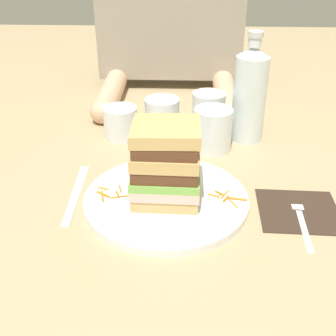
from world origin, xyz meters
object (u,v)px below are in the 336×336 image
napkin_dark (299,211)px  water_bottle (250,94)px  sandwich (167,163)px  knife (75,195)px  empty_tumbler_2 (121,122)px  main_plate (167,199)px  fork (301,217)px  diner_across (170,1)px  empty_tumbler_0 (208,111)px  empty_tumbler_1 (162,116)px  juice_glass (213,132)px

napkin_dark → water_bottle: water_bottle is taller
sandwich → water_bottle: bearing=57.7°
knife → empty_tumbler_2: (0.05, 0.25, 0.03)m
napkin_dark → main_plate: bearing=175.7°
fork → water_bottle: bearing=100.4°
water_bottle → diner_across: diner_across is taller
napkin_dark → empty_tumbler_2: bearing=140.6°
main_plate → empty_tumbler_0: 0.33m
main_plate → diner_across: (-0.02, 0.62, 0.24)m
water_bottle → sandwich: bearing=-122.3°
fork → empty_tumbler_0: size_ratio=1.86×
empty_tumbler_2 → sandwich: bearing=-66.2°
napkin_dark → empty_tumbler_1: (-0.25, 0.31, 0.04)m
juice_glass → empty_tumbler_2: size_ratio=1.18×
fork → knife: 0.40m
juice_glass → water_bottle: 0.12m
sandwich → empty_tumbler_0: sandwich is taller
empty_tumbler_1 → empty_tumbler_2: size_ratio=1.09×
water_bottle → empty_tumbler_1: water_bottle is taller
water_bottle → empty_tumbler_2: (-0.29, -0.00, -0.07)m
sandwich → knife: 0.19m
napkin_dark → juice_glass: (-0.14, 0.23, 0.04)m
knife → water_bottle: water_bottle is taller
empty_tumbler_0 → diner_across: 0.38m
empty_tumbler_2 → empty_tumbler_1: bearing=14.3°
juice_glass → fork: bearing=-61.7°
sandwich → empty_tumbler_1: sandwich is taller
main_plate → napkin_dark: 0.23m
juice_glass → diner_across: diner_across is taller
napkin_dark → empty_tumbler_1: 0.40m
empty_tumbler_1 → sandwich: bearing=-85.4°
main_plate → empty_tumbler_1: size_ratio=3.43×
water_bottle → empty_tumbler_1: bearing=174.1°
napkin_dark → knife: size_ratio=0.68×
napkin_dark → water_bottle: 0.31m
diner_across → empty_tumbler_0: bearing=-71.8°
knife → juice_glass: juice_glass is taller
main_plate → water_bottle: (0.17, 0.27, 0.10)m
juice_glass → knife: bearing=-142.4°
main_plate → diner_across: diner_across is taller
sandwich → empty_tumbler_1: size_ratio=1.62×
sandwich → fork: sandwich is taller
napkin_dark → empty_tumbler_2: size_ratio=1.76×
fork → empty_tumbler_0: bearing=111.7°
fork → juice_glass: juice_glass is taller
water_bottle → empty_tumbler_1: size_ratio=2.85×
napkin_dark → empty_tumbler_1: size_ratio=1.62×
empty_tumbler_1 → diner_across: size_ratio=0.16×
sandwich → main_plate: bearing=-69.1°
diner_across → fork: bearing=-69.9°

